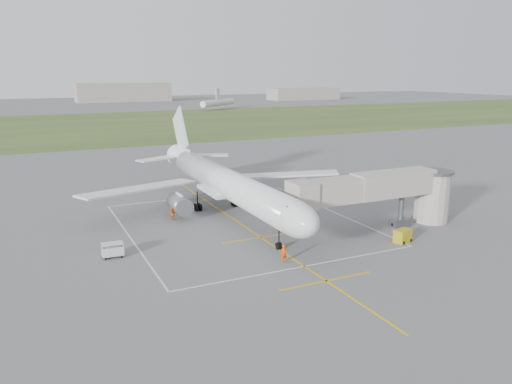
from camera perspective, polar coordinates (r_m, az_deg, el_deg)
name	(u,v)px	position (r m, az deg, el deg)	size (l,w,h in m)	color
ground	(229,216)	(67.93, -3.13, -2.75)	(700.00, 700.00, 0.00)	#5B5B5D
grass_strip	(93,126)	(192.92, -18.10, 7.22)	(700.00, 120.00, 0.02)	#395424
apron_markings	(246,228)	(62.81, -1.11, -4.10)	(28.20, 60.00, 0.01)	gold
airliner	(226,183)	(67.51, -3.42, 0.99)	(38.93, 46.75, 13.52)	silver
jet_bridge	(388,191)	(63.46, 14.87, 0.06)	(23.40, 5.00, 7.20)	#9B948C
gpu_unit	(403,236)	(59.84, 16.43, -4.85)	(2.22, 1.79, 1.48)	#AE9B15
baggage_cart	(113,250)	(54.97, -16.07, -6.40)	(2.30, 1.46, 1.55)	silver
ramp_worker_nose	(284,254)	(51.54, 3.21, -7.04)	(0.69, 0.45, 1.88)	#EC4C07
ramp_worker_wing	(172,214)	(66.75, -9.53, -2.49)	(0.80, 0.62, 1.65)	#EF4A07
distant_hangars	(31,96)	(325.99, -24.28, 9.94)	(345.00, 49.00, 12.00)	gray
distant_aircraft	(46,109)	(236.97, -22.87, 8.76)	(188.32, 47.86, 8.85)	silver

